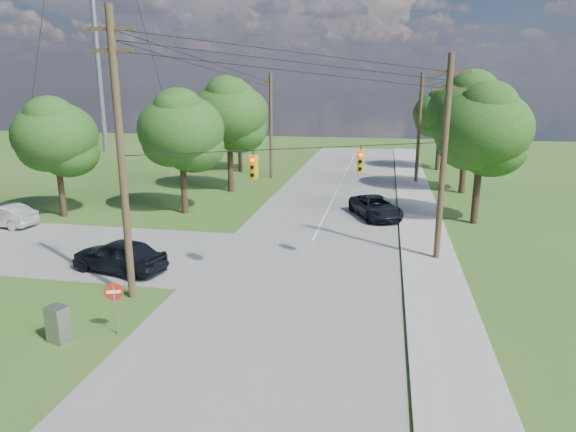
% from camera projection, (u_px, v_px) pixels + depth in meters
% --- Properties ---
extents(ground, '(140.00, 140.00, 0.00)m').
position_uv_depth(ground, '(231.00, 309.00, 21.26)').
color(ground, '#38591D').
rests_on(ground, ground).
extents(main_road, '(10.00, 100.00, 0.03)m').
position_uv_depth(main_road, '(299.00, 270.00, 25.64)').
color(main_road, gray).
rests_on(main_road, ground).
extents(sidewalk_east, '(2.60, 100.00, 0.12)m').
position_uv_depth(sidewalk_east, '(437.00, 278.00, 24.41)').
color(sidewalk_east, '#AAA79F').
rests_on(sidewalk_east, ground).
extents(pole_sw, '(2.00, 0.32, 12.00)m').
position_uv_depth(pole_sw, '(121.00, 155.00, 20.91)').
color(pole_sw, '#4F3E29').
rests_on(pole_sw, ground).
extents(pole_ne, '(2.00, 0.32, 10.50)m').
position_uv_depth(pole_ne, '(444.00, 157.00, 25.87)').
color(pole_ne, '#4F3E29').
rests_on(pole_ne, ground).
extents(pole_north_e, '(2.00, 0.32, 10.00)m').
position_uv_depth(pole_north_e, '(419.00, 128.00, 46.86)').
color(pole_north_e, '#4F3E29').
rests_on(pole_north_e, ground).
extents(pole_north_w, '(2.00, 0.32, 10.00)m').
position_uv_depth(pole_north_w, '(271.00, 125.00, 49.39)').
color(pole_north_w, '#4F3E29').
rests_on(pole_north_w, ground).
extents(power_lines, '(13.93, 29.62, 4.93)m').
position_uv_depth(power_lines, '(310.00, 82.00, 29.65)').
color(power_lines, black).
rests_on(power_lines, ground).
extents(traffic_signals, '(4.91, 3.27, 1.05)m').
position_uv_depth(traffic_signals, '(309.00, 163.00, 23.62)').
color(traffic_signals, yellow).
rests_on(traffic_signals, ground).
extents(tree_w_near, '(6.00, 6.00, 8.40)m').
position_uv_depth(tree_w_near, '(181.00, 130.00, 35.48)').
color(tree_w_near, '#412C20').
rests_on(tree_w_near, ground).
extents(tree_w_mid, '(6.40, 6.40, 9.22)m').
position_uv_depth(tree_w_mid, '(229.00, 114.00, 42.74)').
color(tree_w_mid, '#412C20').
rests_on(tree_w_mid, ground).
extents(tree_w_far, '(6.00, 6.00, 8.73)m').
position_uv_depth(tree_w_far, '(239.00, 111.00, 52.69)').
color(tree_w_far, '#412C20').
rests_on(tree_w_far, ground).
extents(tree_e_near, '(6.20, 6.20, 8.81)m').
position_uv_depth(tree_e_near, '(482.00, 129.00, 32.71)').
color(tree_e_near, '#412C20').
rests_on(tree_e_near, ground).
extents(tree_e_mid, '(6.60, 6.60, 9.64)m').
position_uv_depth(tree_e_mid, '(468.00, 110.00, 41.96)').
color(tree_e_mid, '#412C20').
rests_on(tree_e_mid, ground).
extents(tree_e_far, '(5.80, 5.80, 8.32)m').
position_uv_depth(tree_e_far, '(441.00, 114.00, 53.79)').
color(tree_e_far, '#412C20').
rests_on(tree_e_far, ground).
extents(tree_cross_n, '(5.60, 5.60, 7.91)m').
position_uv_depth(tree_cross_n, '(55.00, 136.00, 34.64)').
color(tree_cross_n, '#412C20').
rests_on(tree_cross_n, ground).
extents(car_cross_dark, '(5.19, 3.02, 1.66)m').
position_uv_depth(car_cross_dark, '(119.00, 255.00, 25.23)').
color(car_cross_dark, black).
rests_on(car_cross_dark, cross_road).
extents(car_cross_silver, '(4.56, 2.08, 1.45)m').
position_uv_depth(car_cross_silver, '(4.00, 216.00, 33.20)').
color(car_cross_silver, silver).
rests_on(car_cross_silver, cross_road).
extents(car_main_north, '(4.30, 5.74, 1.45)m').
position_uv_depth(car_main_north, '(376.00, 207.00, 35.51)').
color(car_main_north, black).
rests_on(car_main_north, main_road).
extents(control_cabinet, '(0.89, 0.75, 1.36)m').
position_uv_depth(control_cabinet, '(58.00, 324.00, 18.41)').
color(control_cabinet, gray).
rests_on(control_cabinet, ground).
extents(do_not_enter_sign, '(0.65, 0.27, 2.04)m').
position_uv_depth(do_not_enter_sign, '(114.00, 297.00, 18.75)').
color(do_not_enter_sign, gray).
rests_on(do_not_enter_sign, ground).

